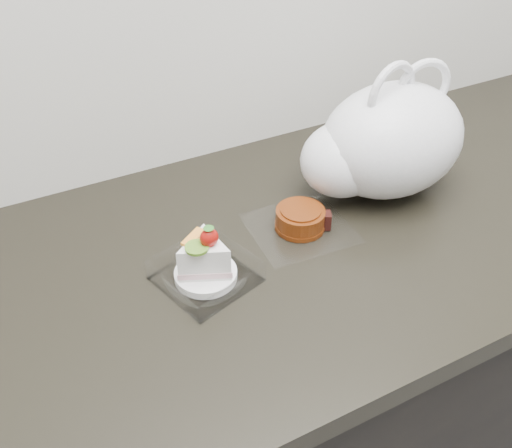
% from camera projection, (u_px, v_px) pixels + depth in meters
% --- Properties ---
extents(counter, '(2.04, 0.64, 0.90)m').
position_uv_depth(counter, '(301.00, 390.00, 1.24)').
color(counter, black).
rests_on(counter, ground).
extents(cake_tray, '(0.16, 0.16, 0.10)m').
position_uv_depth(cake_tray, '(205.00, 266.00, 0.85)').
color(cake_tray, white).
rests_on(cake_tray, counter).
extents(mooncake_wrap, '(0.18, 0.17, 0.04)m').
position_uv_depth(mooncake_wrap, '(301.00, 221.00, 0.96)').
color(mooncake_wrap, white).
rests_on(mooncake_wrap, counter).
extents(plastic_bag, '(0.31, 0.22, 0.25)m').
position_uv_depth(plastic_bag, '(382.00, 143.00, 1.00)').
color(plastic_bag, white).
rests_on(plastic_bag, counter).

